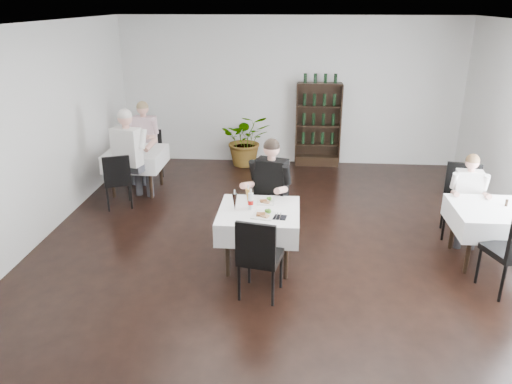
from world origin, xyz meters
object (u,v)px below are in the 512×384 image
main_table (259,220)px  potted_tree (246,139)px  diner_main (269,185)px  wine_shelf (318,126)px

main_table → potted_tree: (-0.58, 4.20, -0.07)m
diner_main → potted_tree: bearing=100.6°
potted_tree → diner_main: diner_main is taller
wine_shelf → main_table: 4.41m
diner_main → wine_shelf: bearing=77.9°
main_table → diner_main: (0.10, 0.58, 0.27)m
potted_tree → diner_main: 3.70m
potted_tree → wine_shelf: bearing=4.4°
main_table → potted_tree: size_ratio=0.93×
wine_shelf → potted_tree: wine_shelf is taller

